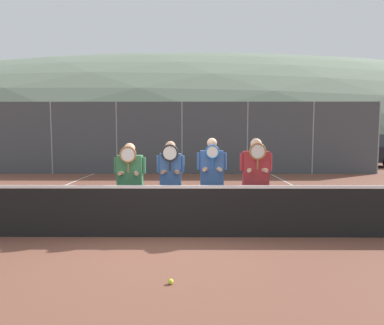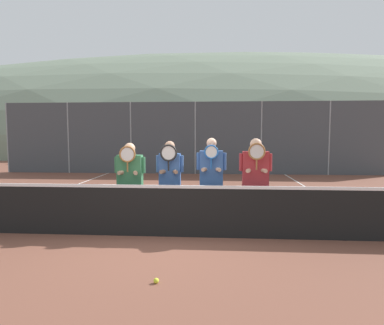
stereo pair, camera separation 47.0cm
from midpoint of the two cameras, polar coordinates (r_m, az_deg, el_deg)
name	(u,v)px [view 2 (the right image)]	position (r m, az deg, el deg)	size (l,w,h in m)	color
ground_plane	(161,236)	(6.47, -3.11, -12.22)	(120.00, 120.00, 0.00)	brown
hill_distant	(211,145)	(59.68, 3.42, 2.97)	(135.32, 75.18, 26.31)	slate
clubhouse_building	(186,135)	(25.48, -0.55, 4.57)	(13.70, 5.50, 3.54)	#9EA3A8
fence_back	(195,138)	(16.15, 1.37, 4.10)	(18.56, 0.06, 3.40)	gray
tennis_net	(161,210)	(6.34, -3.13, -7.94)	(11.28, 0.09, 1.06)	gray
court_line_left_sideline	(30,201)	(10.58, -24.18, -5.91)	(0.05, 16.00, 0.01)	white
court_line_right_sideline	(337,206)	(9.93, 24.32, -6.60)	(0.05, 16.00, 0.01)	white
player_leftmost	(130,177)	(6.88, -8.39, -2.43)	(0.62, 0.34, 1.72)	#56565B
player_center_left	(170,177)	(6.77, -1.73, -2.50)	(0.55, 0.34, 1.75)	black
player_center_right	(211,176)	(6.84, 5.21, -2.18)	(0.59, 0.34, 1.81)	white
player_rightmost	(255,175)	(6.78, 12.49, -2.11)	(0.63, 0.34, 1.81)	#56565B
car_far_left	(117,151)	(20.08, -11.72, 1.87)	(4.46, 2.08, 1.76)	navy
car_left_of_center	(204,152)	(19.56, 2.74, 1.81)	(4.33, 1.94, 1.71)	black
car_center	(290,152)	(20.25, 16.62, 1.76)	(4.15, 1.91, 1.74)	navy
car_right_of_center	(377,151)	(21.84, 29.04, 1.70)	(4.26, 1.94, 1.86)	black
tennis_ball_on_court	(156,281)	(4.59, -2.91, -19.12)	(0.07, 0.07, 0.07)	#CCDB33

